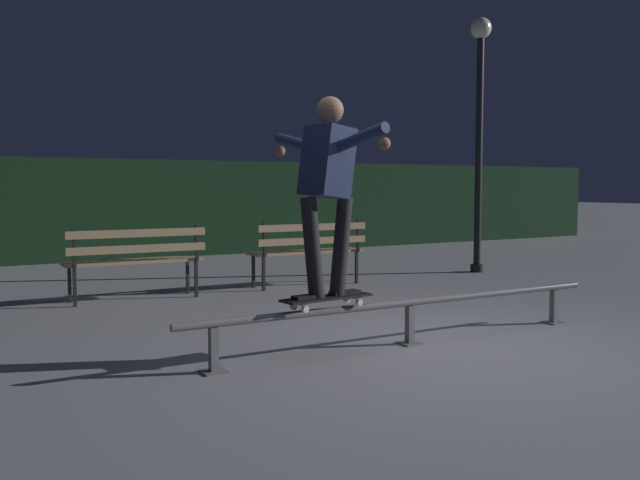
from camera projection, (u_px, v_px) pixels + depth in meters
name	position (u px, v px, depth m)	size (l,w,h in m)	color
ground_plane	(431.00, 351.00, 5.67)	(90.00, 90.00, 0.00)	gray
hedge_backdrop	(129.00, 208.00, 13.22)	(24.00, 1.20, 1.83)	black
grind_rail	(410.00, 309.00, 5.89)	(4.18, 0.18, 0.39)	slate
skateboard	(327.00, 298.00, 5.46)	(0.80, 0.28, 0.09)	black
skateboarder	(327.00, 179.00, 5.39)	(0.63, 1.40, 1.56)	black
park_bench_leftmost	(136.00, 255.00, 8.10)	(1.61, 0.45, 0.88)	black
park_bench_left_center	(309.00, 246.00, 9.29)	(1.61, 0.45, 0.88)	black
lamp_post_right	(480.00, 112.00, 10.69)	(0.32, 0.32, 3.90)	black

